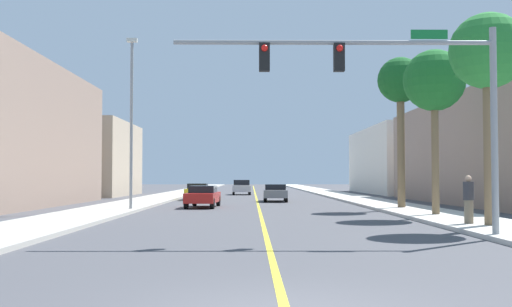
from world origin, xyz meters
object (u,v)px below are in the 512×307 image
Objects in this scene: street_lamp at (131,115)px; palm_mid at (434,82)px; palm_near at (488,55)px; traffic_signal_mast at (395,82)px; car_red at (203,196)px; palm_far at (400,84)px; car_gray at (275,192)px; car_yellow at (198,191)px; pedestrian at (469,199)px; car_silver at (242,187)px.

street_lamp is 1.22× the size of palm_mid.
street_lamp is at bearing 143.55° from palm_near.
car_red is at bearing 111.42° from traffic_signal_mast.
palm_mid is 0.89× the size of palm_far.
palm_far is 14.64m from car_gray.
car_yellow reaches higher than car_gray.
palm_far is 1.82× the size of car_gray.
palm_mid reaches higher than car_red.
palm_near is 4.31× the size of pedestrian.
palm_far is 12.95m from pedestrian.
car_gray is 23.74m from pedestrian.
palm_near is at bearing 166.12° from pedestrian.
car_yellow is at bearing 105.89° from traffic_signal_mast.
traffic_signal_mast is at bearing 87.90° from pedestrian.
car_gray is at bearing 63.81° from car_red.
car_yellow is at bearing 82.34° from street_lamp.
street_lamp is 1.96× the size of car_red.
car_red is (-11.27, 15.02, -5.45)m from palm_near.
palm_mid reaches higher than car_yellow.
car_silver reaches higher than car_yellow.
palm_mid is at bearing -89.90° from palm_far.
pedestrian is (10.77, -14.32, 0.33)m from car_red.
street_lamp is (-10.67, 14.15, 0.50)m from traffic_signal_mast.
palm_mid is at bearing 121.81° from car_yellow.
palm_mid is 6.14m from palm_far.
traffic_signal_mast is at bearing -104.86° from palm_far.
palm_near is at bearing -78.26° from car_silver.
car_silver is 2.29× the size of pedestrian.
car_yellow is at bearing -104.73° from car_silver.
palm_mid is at bearing -76.08° from car_silver.
traffic_signal_mast is at bearing 106.28° from car_yellow.
palm_mid is 1.63× the size of car_gray.
car_red is 1.01× the size of car_gray.
traffic_signal_mast is at bearing -141.78° from palm_near.
pedestrian reaches higher than car_silver.
car_gray is (6.10, -3.13, -0.00)m from car_yellow.
street_lamp reaches higher than traffic_signal_mast.
palm_near reaches higher than car_red.
car_red is at bearing -95.55° from car_silver.
traffic_signal_mast is 10.29m from palm_mid.
street_lamp reaches higher than car_silver.
car_red is at bearing 126.88° from palm_near.
car_red is at bearing 49.41° from street_lamp.
car_gray is at bearing -34.84° from pedestrian.
pedestrian reaches higher than car_red.
car_red is (3.51, 4.10, -4.46)m from street_lamp.
car_silver is at bearing -103.09° from car_yellow.
palm_near is 30.11m from car_yellow.
palm_mid is 1.97× the size of car_yellow.
car_silver is (-9.35, 40.54, -5.37)m from palm_near.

